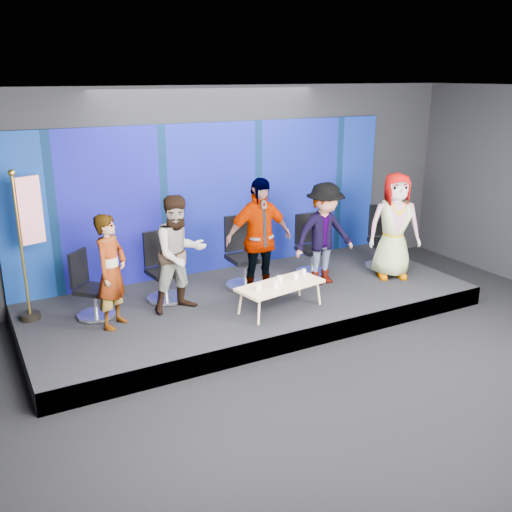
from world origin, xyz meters
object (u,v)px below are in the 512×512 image
object	(u,v)px
mug_b	(276,284)
flag_stand	(29,241)
mug_c	(280,279)
panelist_e	(394,226)
mug_d	(296,276)
chair_d	(311,255)
mug_e	(304,272)
mug_a	(259,287)
chair_a	(92,296)
chair_e	(383,248)
panelist_b	(180,254)
panelist_a	(111,272)
panelist_c	(259,239)
chair_b	(164,278)
panelist_d	(324,234)
coffee_table	(280,286)
chair_c	(244,264)

from	to	relation	value
mug_b	flag_stand	distance (m)	3.53
mug_b	mug_c	xyz separation A→B (m)	(0.16, 0.16, -0.00)
panelist_e	flag_stand	distance (m)	5.81
mug_d	mug_c	bearing A→B (deg)	178.50
chair_d	mug_d	world-z (taller)	chair_d
mug_e	flag_stand	size ratio (longest dim) A/B	0.04
mug_a	mug_b	bearing A→B (deg)	-8.41
mug_b	chair_a	bearing A→B (deg)	154.21
chair_d	chair_e	size ratio (longest dim) A/B	0.94
panelist_b	mug_a	bearing A→B (deg)	-47.74
chair_d	mug_b	bearing A→B (deg)	-138.55
panelist_a	panelist_c	world-z (taller)	panelist_c
chair_d	mug_d	distance (m)	1.49
chair_b	mug_c	distance (m)	1.82
panelist_a	mug_a	size ratio (longest dim) A/B	16.31
panelist_e	mug_b	world-z (taller)	panelist_e
panelist_a	chair_e	world-z (taller)	panelist_a
panelist_d	chair_a	bearing A→B (deg)	174.45
mug_b	flag_stand	bearing A→B (deg)	153.69
mug_a	mug_d	bearing A→B (deg)	9.30
chair_d	mug_e	distance (m)	1.24
coffee_table	mug_d	world-z (taller)	mug_d
panelist_d	mug_d	world-z (taller)	panelist_d
chair_e	coffee_table	distance (m)	2.77
chair_c	panelist_b	bearing A→B (deg)	-160.96
mug_c	mug_d	size ratio (longest dim) A/B	0.96
chair_b	panelist_e	xyz separation A→B (m)	(3.84, -0.86, 0.56)
panelist_a	panelist_c	size ratio (longest dim) A/B	0.84
panelist_b	mug_c	size ratio (longest dim) A/B	17.27
chair_c	panelist_c	bearing A→B (deg)	-89.41
panelist_b	coffee_table	size ratio (longest dim) A/B	1.24
chair_b	panelist_d	size ratio (longest dim) A/B	0.63
panelist_d	panelist_b	bearing A→B (deg)	179.13
chair_d	mug_b	world-z (taller)	chair_d
chair_e	mug_d	bearing A→B (deg)	-137.17
mug_b	mug_c	distance (m)	0.23
chair_b	mug_d	world-z (taller)	chair_b
chair_b	panelist_d	distance (m)	2.71
panelist_e	mug_d	xyz separation A→B (m)	(-2.16, -0.30, -0.45)
panelist_d	flag_stand	xyz separation A→B (m)	(-4.47, 0.78, 0.29)
panelist_d	chair_e	distance (m)	1.52
mug_d	panelist_d	bearing A→B (deg)	33.12
chair_e	mug_b	bearing A→B (deg)	-136.99
chair_a	mug_e	distance (m)	3.19
mug_d	flag_stand	bearing A→B (deg)	158.72
chair_d	coffee_table	xyz separation A→B (m)	(-1.31, -1.15, 0.03)
chair_b	mug_b	world-z (taller)	chair_b
panelist_c	chair_d	xyz separation A→B (m)	(1.33, 0.53, -0.60)
chair_d	panelist_e	xyz separation A→B (m)	(1.15, -0.80, 0.56)
chair_b	chair_d	world-z (taller)	chair_b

